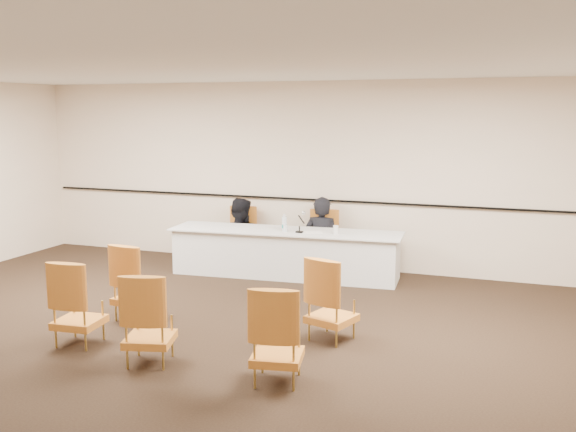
% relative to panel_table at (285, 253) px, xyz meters
% --- Properties ---
extents(floor, '(10.00, 10.00, 0.00)m').
position_rel_panel_table_xyz_m(floor, '(0.13, -3.17, -0.36)').
color(floor, black).
rests_on(floor, ground).
extents(ceiling, '(10.00, 10.00, 0.00)m').
position_rel_panel_table_xyz_m(ceiling, '(0.13, -3.17, 2.64)').
color(ceiling, silver).
rests_on(ceiling, ground).
extents(wall_back, '(10.00, 0.04, 3.00)m').
position_rel_panel_table_xyz_m(wall_back, '(0.13, 0.83, 1.14)').
color(wall_back, '#F7E0C2').
rests_on(wall_back, ground).
extents(wall_rail, '(9.80, 0.04, 0.03)m').
position_rel_panel_table_xyz_m(wall_rail, '(0.13, 0.79, 0.74)').
color(wall_rail, black).
rests_on(wall_rail, wall_back).
extents(panel_table, '(3.63, 1.11, 0.72)m').
position_rel_panel_table_xyz_m(panel_table, '(0.00, 0.00, 0.00)').
color(panel_table, silver).
rests_on(panel_table, ground).
extents(panelist_main, '(0.61, 0.41, 1.64)m').
position_rel_panel_table_xyz_m(panelist_main, '(0.41, 0.57, 0.01)').
color(panelist_main, black).
rests_on(panelist_main, ground).
extents(panelist_main_chair, '(0.54, 0.54, 0.95)m').
position_rel_panel_table_xyz_m(panelist_main_chair, '(0.41, 0.57, 0.12)').
color(panelist_main_chair, '#C66923').
rests_on(panelist_main_chair, ground).
extents(panelist_second, '(0.78, 0.61, 1.59)m').
position_rel_panel_table_xyz_m(panelist_second, '(-0.98, 0.46, -0.04)').
color(panelist_second, black).
rests_on(panelist_second, ground).
extents(panelist_second_chair, '(0.54, 0.54, 0.95)m').
position_rel_panel_table_xyz_m(panelist_second_chair, '(-0.98, 0.46, 0.12)').
color(panelist_second_chair, '#C66923').
rests_on(panelist_second_chair, ground).
extents(papers, '(0.36, 0.32, 0.00)m').
position_rel_panel_table_xyz_m(papers, '(0.44, -0.02, 0.36)').
color(papers, white).
rests_on(papers, panel_table).
extents(microphone, '(0.12, 0.23, 0.31)m').
position_rel_panel_table_xyz_m(microphone, '(0.27, -0.10, 0.51)').
color(microphone, black).
rests_on(microphone, panel_table).
extents(water_bottle, '(0.09, 0.09, 0.26)m').
position_rel_panel_table_xyz_m(water_bottle, '(0.00, -0.04, 0.49)').
color(water_bottle, '#178179').
rests_on(water_bottle, panel_table).
extents(drinking_glass, '(0.08, 0.08, 0.10)m').
position_rel_panel_table_xyz_m(drinking_glass, '(0.04, -0.09, 0.41)').
color(drinking_glass, silver).
rests_on(drinking_glass, panel_table).
extents(coffee_cup, '(0.10, 0.10, 0.13)m').
position_rel_panel_table_xyz_m(coffee_cup, '(0.81, -0.01, 0.42)').
color(coffee_cup, silver).
rests_on(coffee_cup, panel_table).
extents(aud_chair_front_left, '(0.55, 0.55, 0.95)m').
position_rel_panel_table_xyz_m(aud_chair_front_left, '(-0.98, -2.58, 0.12)').
color(aud_chair_front_left, '#C66923').
rests_on(aud_chair_front_left, ground).
extents(aud_chair_front_right, '(0.62, 0.62, 0.95)m').
position_rel_panel_table_xyz_m(aud_chair_front_right, '(1.47, -2.46, 0.12)').
color(aud_chair_front_right, '#C66923').
rests_on(aud_chair_front_right, ground).
extents(aud_chair_back_left, '(0.55, 0.55, 0.95)m').
position_rel_panel_table_xyz_m(aud_chair_back_left, '(-1.08, -3.53, 0.12)').
color(aud_chair_back_left, '#C66923').
rests_on(aud_chair_back_left, ground).
extents(aud_chair_back_mid, '(0.62, 0.62, 0.95)m').
position_rel_panel_table_xyz_m(aud_chair_back_mid, '(-0.07, -3.74, 0.12)').
color(aud_chair_back_mid, '#C66923').
rests_on(aud_chair_back_mid, ground).
extents(aud_chair_back_right, '(0.59, 0.59, 0.95)m').
position_rel_panel_table_xyz_m(aud_chair_back_right, '(1.31, -3.73, 0.12)').
color(aud_chair_back_right, '#C66923').
rests_on(aud_chair_back_right, ground).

